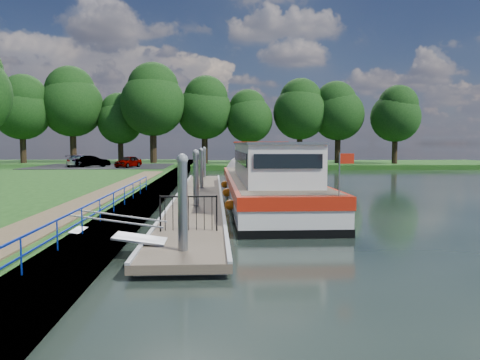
{
  "coord_description": "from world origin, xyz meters",
  "views": [
    {
      "loc": [
        0.83,
        -12.71,
        3.21
      ],
      "look_at": [
        2.11,
        10.48,
        1.4
      ],
      "focal_mm": 35.0,
      "sensor_mm": 36.0,
      "label": 1
    }
  ],
  "objects": [
    {
      "name": "far_bank",
      "position": [
        12.0,
        52.0,
        0.3
      ],
      "size": [
        60.0,
        18.0,
        0.6
      ],
      "primitive_type": "cube",
      "color": "#1A4513",
      "rests_on": "ground"
    },
    {
      "name": "car_a",
      "position": [
        -7.79,
        34.73,
        1.42
      ],
      "size": [
        2.57,
        3.68,
        1.16
      ],
      "primitive_type": "imported",
      "rotation": [
        0.0,
        0.0,
        -0.39
      ],
      "color": "#999999",
      "rests_on": "carpark"
    },
    {
      "name": "car_c",
      "position": [
        -13.22,
        36.84,
        1.45
      ],
      "size": [
        1.76,
        4.28,
        1.24
      ],
      "primitive_type": "imported",
      "rotation": [
        0.0,
        0.0,
        3.13
      ],
      "color": "#999999",
      "rests_on": "carpark"
    },
    {
      "name": "bank_edge",
      "position": [
        -2.55,
        15.0,
        0.39
      ],
      "size": [
        1.1,
        90.0,
        0.78
      ],
      "primitive_type": "cube",
      "color": "#473D2D",
      "rests_on": "ground"
    },
    {
      "name": "ground",
      "position": [
        0.0,
        0.0,
        0.0
      ],
      "size": [
        160.0,
        160.0,
        0.0
      ],
      "primitive_type": "plane",
      "color": "black",
      "rests_on": "ground"
    },
    {
      "name": "pontoon",
      "position": [
        0.0,
        13.0,
        0.18
      ],
      "size": [
        2.5,
        30.0,
        0.56
      ],
      "color": "brown",
      "rests_on": "ground"
    },
    {
      "name": "mooring_piles",
      "position": [
        0.0,
        13.0,
        1.28
      ],
      "size": [
        0.3,
        27.3,
        3.55
      ],
      "color": "gray",
      "rests_on": "ground"
    },
    {
      "name": "footpath",
      "position": [
        -4.4,
        8.0,
        0.8
      ],
      "size": [
        1.6,
        40.0,
        0.05
      ],
      "primitive_type": "cube",
      "color": "brown",
      "rests_on": "riverbank"
    },
    {
      "name": "gangway",
      "position": [
        -1.85,
        0.5,
        0.63
      ],
      "size": [
        2.58,
        1.0,
        0.92
      ],
      "color": "#A5A8AD",
      "rests_on": "ground"
    },
    {
      "name": "barge",
      "position": [
        3.6,
        13.11,
        1.09
      ],
      "size": [
        4.36,
        21.15,
        4.78
      ],
      "color": "black",
      "rests_on": "ground"
    },
    {
      "name": "gate_panel",
      "position": [
        -0.0,
        2.2,
        1.15
      ],
      "size": [
        1.85,
        0.05,
        1.15
      ],
      "color": "black",
      "rests_on": "ground"
    },
    {
      "name": "horizon_trees",
      "position": [
        -1.61,
        48.68,
        7.95
      ],
      "size": [
        54.38,
        10.03,
        12.87
      ],
      "color": "#332316",
      "rests_on": "ground"
    },
    {
      "name": "car_b",
      "position": [
        -11.65,
        35.91,
        1.41
      ],
      "size": [
        3.69,
        2.58,
        1.15
      ],
      "primitive_type": "imported",
      "rotation": [
        0.0,
        0.0,
        2.01
      ],
      "color": "#999999",
      "rests_on": "carpark"
    },
    {
      "name": "blue_fence",
      "position": [
        -2.75,
        3.0,
        1.31
      ],
      "size": [
        0.04,
        18.04,
        0.72
      ],
      "color": "#0C2DBF",
      "rests_on": "riverbank"
    },
    {
      "name": "carpark",
      "position": [
        -11.0,
        38.0,
        0.81
      ],
      "size": [
        14.0,
        12.0,
        0.06
      ],
      "primitive_type": "cube",
      "color": "black",
      "rests_on": "riverbank"
    }
  ]
}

